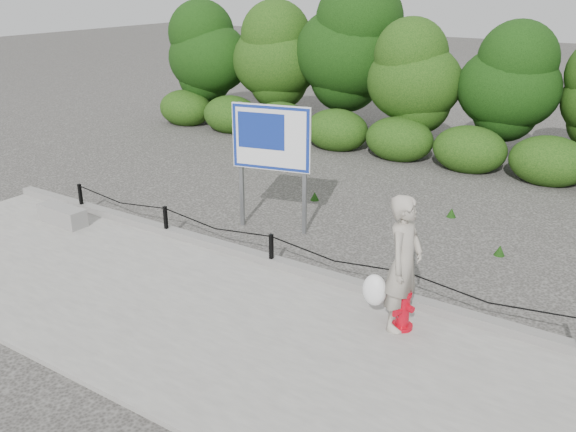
{
  "coord_description": "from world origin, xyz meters",
  "views": [
    {
      "loc": [
        5.51,
        -7.92,
        4.82
      ],
      "look_at": [
        0.22,
        0.2,
        1.0
      ],
      "focal_mm": 38.0,
      "sensor_mm": 36.0,
      "label": 1
    }
  ],
  "objects_px": {
    "pedestrian": "(402,265)",
    "concrete_block": "(62,215)",
    "fire_hydrant": "(403,308)",
    "advertising_sign": "(271,144)"
  },
  "relations": [
    {
      "from": "pedestrian",
      "to": "concrete_block",
      "type": "height_order",
      "value": "pedestrian"
    },
    {
      "from": "fire_hydrant",
      "to": "concrete_block",
      "type": "height_order",
      "value": "fire_hydrant"
    },
    {
      "from": "concrete_block",
      "to": "advertising_sign",
      "type": "bearing_deg",
      "value": 31.01
    },
    {
      "from": "pedestrian",
      "to": "advertising_sign",
      "type": "height_order",
      "value": "advertising_sign"
    },
    {
      "from": "pedestrian",
      "to": "concrete_block",
      "type": "xyz_separation_m",
      "value": [
        -7.38,
        -0.09,
        -0.79
      ]
    },
    {
      "from": "advertising_sign",
      "to": "fire_hydrant",
      "type": "bearing_deg",
      "value": -43.26
    },
    {
      "from": "fire_hydrant",
      "to": "concrete_block",
      "type": "relative_size",
      "value": 0.61
    },
    {
      "from": "fire_hydrant",
      "to": "concrete_block",
      "type": "distance_m",
      "value": 7.45
    },
    {
      "from": "pedestrian",
      "to": "advertising_sign",
      "type": "bearing_deg",
      "value": 60.92
    },
    {
      "from": "fire_hydrant",
      "to": "pedestrian",
      "type": "bearing_deg",
      "value": 176.96
    }
  ]
}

